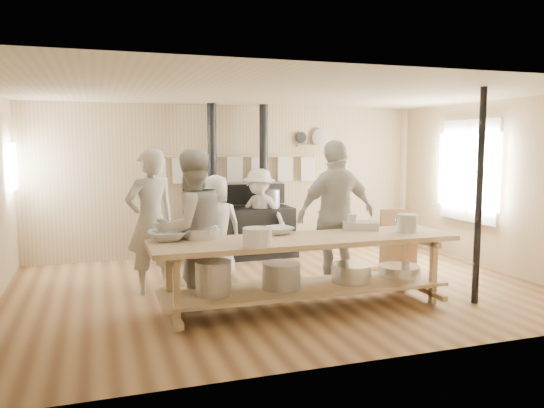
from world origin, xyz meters
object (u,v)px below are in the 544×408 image
at_px(cook_left, 191,229).
at_px(roasting_pan, 360,226).
at_px(stove, 239,227).
at_px(cook_far_left, 151,221).
at_px(prep_table, 305,265).
at_px(chair, 397,252).
at_px(cook_right, 336,215).
at_px(cook_center, 216,227).
at_px(cook_by_window, 259,214).

relative_size(cook_left, roasting_pan, 4.21).
xyz_separation_m(stove, cook_far_left, (-1.64, -1.74, 0.42)).
distance_m(prep_table, chair, 2.53).
height_order(cook_left, roasting_pan, cook_left).
bearing_deg(cook_left, stove, -134.65).
relative_size(cook_right, roasting_pan, 4.47).
bearing_deg(prep_table, cook_right, 43.50).
relative_size(prep_table, cook_right, 1.80).
bearing_deg(cook_left, cook_center, -133.48).
xyz_separation_m(prep_table, cook_center, (-0.70, 1.66, 0.23)).
distance_m(chair, roasting_pan, 1.73).
bearing_deg(prep_table, cook_left, 157.92).
bearing_deg(cook_by_window, prep_table, -53.19).
height_order(cook_left, cook_by_window, cook_left).
bearing_deg(stove, roasting_pan, -71.83).
height_order(cook_left, cook_center, cook_left).
bearing_deg(cook_by_window, cook_center, -87.34).
xyz_separation_m(prep_table, cook_far_left, (-1.64, 1.28, 0.42)).
bearing_deg(prep_table, chair, 33.37).
bearing_deg(roasting_pan, cook_far_left, 159.43).
bearing_deg(cook_left, prep_table, 139.62).
distance_m(cook_center, cook_by_window, 1.56).
bearing_deg(chair, prep_table, -140.68).
xyz_separation_m(cook_far_left, cook_left, (0.40, -0.77, 0.00)).
height_order(cook_center, cook_by_window, cook_by_window).
distance_m(cook_left, cook_by_window, 2.82).
bearing_deg(cook_left, cook_by_window, -141.88).
bearing_deg(cook_left, cook_right, 166.91).
xyz_separation_m(stove, chair, (2.10, -1.63, -0.25)).
bearing_deg(chair, cook_right, -147.15).
bearing_deg(roasting_pan, prep_table, -159.54).
xyz_separation_m(cook_right, roasting_pan, (0.16, -0.35, -0.10)).
xyz_separation_m(prep_table, cook_by_window, (0.31, 2.85, 0.24)).
distance_m(cook_left, cook_center, 1.29).
bearing_deg(cook_right, chair, -161.65).
distance_m(stove, chair, 2.67).
distance_m(cook_far_left, roasting_pan, 2.69).
relative_size(cook_by_window, chair, 1.65).
bearing_deg(cook_far_left, cook_by_window, -162.69).
height_order(prep_table, cook_left, cook_left).
height_order(cook_by_window, roasting_pan, cook_by_window).
xyz_separation_m(chair, roasting_pan, (-1.21, -1.05, 0.63)).
bearing_deg(cook_left, chair, 176.43).
height_order(cook_center, cook_right, cook_right).
bearing_deg(cook_center, stove, -118.26).
distance_m(stove, cook_by_window, 0.43).
bearing_deg(stove, cook_right, -72.91).
xyz_separation_m(cook_right, chair, (1.38, 0.70, -0.73)).
bearing_deg(cook_right, cook_center, -43.16).
xyz_separation_m(prep_table, roasting_pan, (0.88, 0.33, 0.38)).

